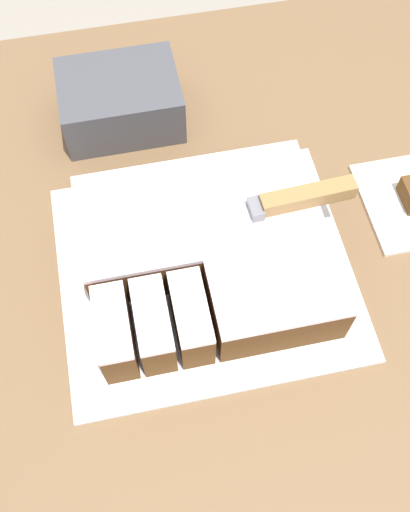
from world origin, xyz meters
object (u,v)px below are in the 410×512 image
at_px(cake, 207,254).
at_px(knife, 282,203).
at_px(cake_board, 205,271).
at_px(storage_box, 121,101).

xyz_separation_m(cake, knife, (0.10, 0.03, 0.05)).
relative_size(cake_board, knife, 1.25).
xyz_separation_m(cake_board, knife, (0.10, 0.03, 0.09)).
relative_size(cake, storage_box, 1.74).
bearing_deg(cake_board, storage_box, 103.69).
relative_size(cake_board, storage_box, 2.19).
xyz_separation_m(cake_board, storage_box, (-0.07, 0.28, 0.04)).
bearing_deg(knife, cake_board, 12.95).
height_order(cake, storage_box, same).
bearing_deg(cake, storage_box, 104.49).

